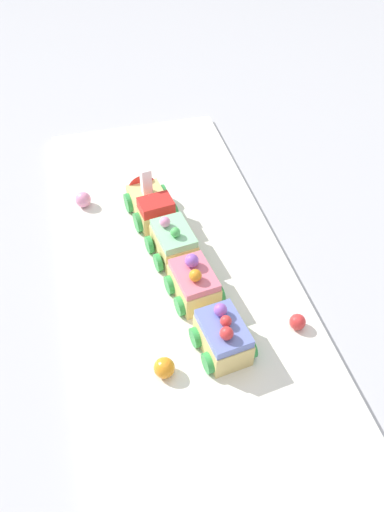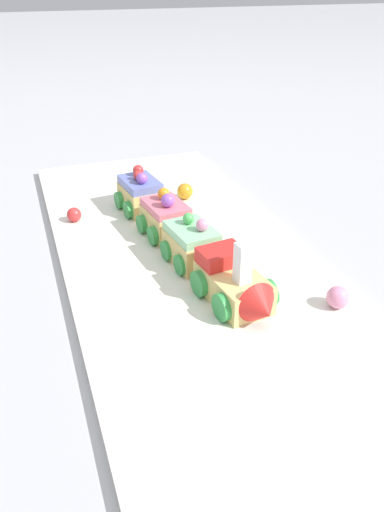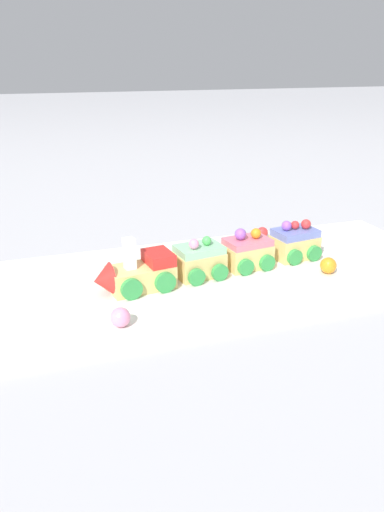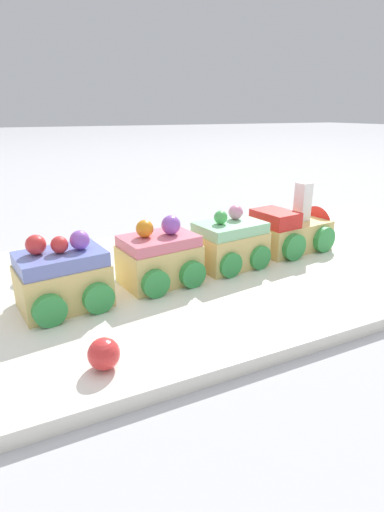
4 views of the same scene
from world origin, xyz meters
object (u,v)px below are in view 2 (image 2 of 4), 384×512
Objects in this scene: gumball_orange at (185,191)px; cake_car_strawberry at (166,218)px; cake_car_mint at (194,245)px; gumball_red at (74,215)px; gumball_pink at (338,297)px; cake_car_blueberry at (141,194)px; cake_train_locomotive at (238,287)px.

cake_car_strawberry is at bearing -30.77° from gumball_orange.
cake_car_mint reaches higher than gumball_red.
gumball_pink is (0.16, 0.12, -0.01)m from cake_car_mint.
gumball_red is at bearing -82.24° from gumball_orange.
gumball_orange is (-0.03, 0.19, 0.00)m from gumball_red.
gumball_orange is (-0.02, 0.08, -0.01)m from cake_car_blueberry.
gumball_red is (0.01, -0.11, -0.02)m from cake_car_blueberry.
gumball_orange is (-0.21, 0.06, -0.01)m from cake_car_mint.
gumball_pink is (0.24, 0.13, -0.01)m from cake_car_strawberry.
gumball_red is 0.42m from gumball_pink.
cake_car_mint is at bearing 36.93° from gumball_red.
cake_car_mint is at bearing 0.01° from cake_car_strawberry.
gumball_red is (-0.29, -0.15, -0.01)m from cake_train_locomotive.
cake_car_mint reaches higher than gumball_pink.
cake_car_blueberry reaches higher than cake_car_mint.
cake_car_blueberry reaches higher than gumball_red.
cake_train_locomotive reaches higher than cake_car_blueberry.
gumball_orange is (-0.32, 0.04, -0.01)m from cake_train_locomotive.
cake_train_locomotive is 0.33m from gumball_red.
gumball_orange is at bearing 97.76° from gumball_red.
gumball_pink is at bearing 21.19° from cake_car_strawberry.
cake_car_blueberry is (-0.19, -0.03, 0.00)m from cake_car_mint.
cake_car_blueberry is 0.09m from gumball_orange.
cake_car_blueberry is 3.68× the size of gumball_red.
gumball_pink is (0.36, 0.07, -0.00)m from gumball_orange.
cake_car_strawberry is 3.09× the size of gumball_pink.
gumball_orange is 1.01× the size of gumball_pink.
cake_car_strawberry is at bearing -179.99° from cake_car_mint.
gumball_red is at bearing -160.27° from cake_train_locomotive.
gumball_pink is at bearing 30.70° from cake_car_mint.
cake_train_locomotive is at bearing -0.02° from cake_car_mint.
cake_car_mint is 0.09m from cake_car_strawberry.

